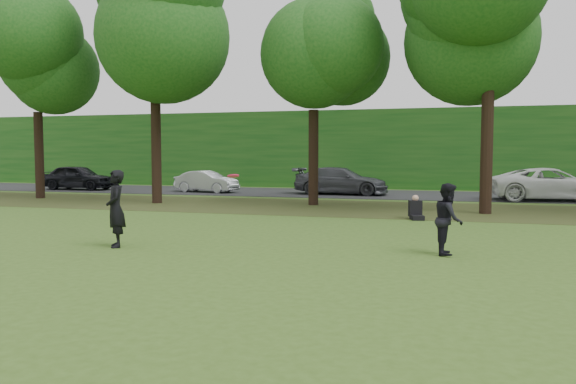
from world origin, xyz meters
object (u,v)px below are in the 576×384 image
Objects in this scene: player_left at (116,209)px; seated_person at (416,210)px; frisbee at (233,176)px; player_right at (448,219)px.

seated_person is at bearing 103.10° from player_left.
player_left is 2.24× the size of seated_person.
frisbee is (2.94, 0.24, 0.81)m from player_left.
frisbee is at bearing 57.61° from player_left.
player_right is 1.93× the size of seated_person.
player_right is at bearing 11.79° from frisbee.
player_left is at bearing -175.33° from frisbee.
player_left reaches higher than seated_person.
player_left is at bearing -146.45° from seated_person.
player_right is at bearing -96.99° from seated_person.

